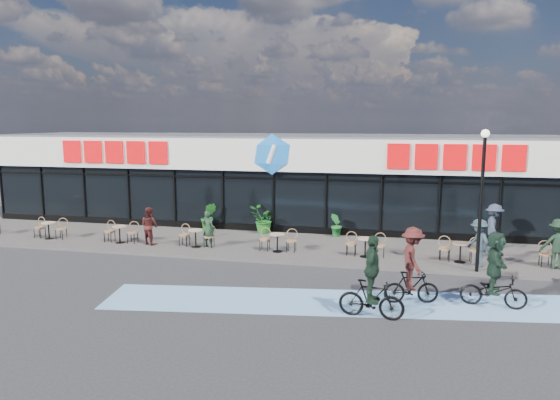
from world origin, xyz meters
name	(u,v)px	position (x,y,z in m)	size (l,w,h in m)	color
ground	(227,278)	(0.00, 0.00, 0.00)	(120.00, 120.00, 0.00)	#28282B
sidewalk	(260,245)	(0.00, 4.50, 0.05)	(44.00, 5.00, 0.10)	#514B48
bike_lane	(340,302)	(4.00, -1.50, 0.01)	(14.00, 2.20, 0.01)	#6FA3D3
building	(286,178)	(0.00, 9.93, 2.34)	(30.60, 6.57, 4.75)	black
lamp_post	(482,188)	(8.41, 2.30, 3.05)	(0.28, 0.28, 4.94)	black
bistro_set_1	(50,228)	(-9.48, 3.49, 0.56)	(1.54, 0.62, 0.90)	tan
bistro_set_2	(121,232)	(-5.99, 3.49, 0.56)	(1.54, 0.62, 0.90)	tan
bistro_set_3	(196,236)	(-2.50, 3.49, 0.56)	(1.54, 0.62, 0.90)	tan
bistro_set_4	(278,240)	(1.00, 3.49, 0.56)	(1.54, 0.62, 0.90)	tan
bistro_set_5	(365,245)	(4.49, 3.49, 0.56)	(1.54, 0.62, 0.90)	tan
bistro_set_6	(460,250)	(7.99, 3.49, 0.56)	(1.54, 0.62, 0.90)	tan
potted_plant_left	(209,217)	(-3.11, 6.58, 0.77)	(0.74, 0.59, 1.34)	#1F6B1E
potted_plant_mid	(263,220)	(-0.41, 6.53, 0.74)	(1.16, 1.00, 1.29)	#1C641E
potted_plant_right	(337,225)	(3.05, 6.51, 0.65)	(0.60, 0.49, 1.10)	#1D6626
patron_left	(208,229)	(-1.97, 3.52, 0.88)	(0.57, 0.37, 1.55)	#1C3220
patron_right	(149,226)	(-4.61, 3.46, 0.90)	(0.78, 0.61, 1.60)	#441918
pedestrian_a	(479,243)	(8.55, 3.01, 0.97)	(1.12, 0.65, 1.74)	#27353D
pedestrian_b	(494,227)	(9.52, 5.56, 1.05)	(1.23, 0.71, 1.91)	#2E3447
pedestrian_c	(557,244)	(11.23, 3.30, 1.00)	(1.16, 0.67, 1.80)	black
cyclist_a	(494,274)	(8.35, -0.91, 0.98)	(1.88, 1.71, 2.23)	black
cyclist_b	(412,268)	(6.05, -1.11, 1.08)	(1.68, 1.30, 2.29)	black
cyclist_c	(372,285)	(4.94, -2.50, 0.94)	(1.83, 1.13, 2.31)	black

